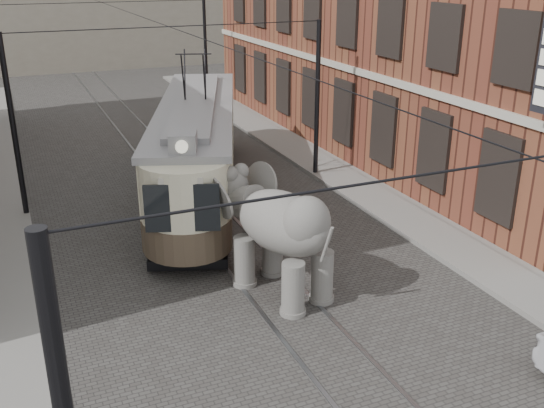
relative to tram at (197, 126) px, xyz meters
name	(u,v)px	position (x,y,z in m)	size (l,w,h in m)	color
ground	(248,261)	(-0.38, -5.90, -2.54)	(120.00, 120.00, 0.00)	#3D3B38
tram_rails	(248,261)	(-0.38, -5.90, -2.53)	(1.54, 80.00, 0.02)	slate
sidewalk_right	(422,226)	(5.62, -5.90, -2.47)	(2.00, 60.00, 0.15)	slate
sidewalk_left	(2,305)	(-6.88, -5.90, -2.47)	(2.00, 60.00, 0.15)	slate
brick_building	(406,9)	(10.62, 3.10, 3.46)	(8.00, 26.00, 12.00)	brown
catenary	(187,120)	(-0.58, -0.90, 0.46)	(11.00, 30.20, 6.00)	black
tram	(197,126)	(0.00, 0.00, 0.00)	(2.64, 12.81, 5.08)	beige
elephant	(282,239)	(-0.21, -7.91, -1.04)	(2.71, 4.92, 3.01)	#5F5C58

